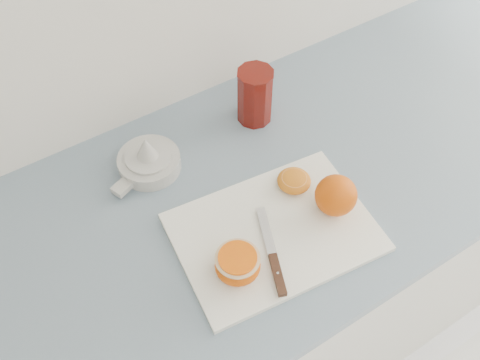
{
  "coord_description": "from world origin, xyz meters",
  "views": [
    {
      "loc": [
        -0.27,
        1.17,
        1.74
      ],
      "look_at": [
        0.05,
        1.69,
        0.96
      ],
      "focal_mm": 40.0,
      "sensor_mm": 36.0,
      "label": 1
    }
  ],
  "objects_px": {
    "half_orange": "(238,264)",
    "red_tumbler": "(255,97)",
    "citrus_juicer": "(148,161)",
    "counter": "(255,286)",
    "cutting_board": "(274,232)"
  },
  "relations": [
    {
      "from": "half_orange",
      "to": "citrus_juicer",
      "type": "height_order",
      "value": "citrus_juicer"
    },
    {
      "from": "citrus_juicer",
      "to": "red_tumbler",
      "type": "distance_m",
      "value": 0.26
    },
    {
      "from": "half_orange",
      "to": "citrus_juicer",
      "type": "bearing_deg",
      "value": 94.25
    },
    {
      "from": "counter",
      "to": "citrus_juicer",
      "type": "relative_size",
      "value": 14.85
    },
    {
      "from": "counter",
      "to": "red_tumbler",
      "type": "xyz_separation_m",
      "value": [
        0.09,
        0.16,
        0.5
      ]
    },
    {
      "from": "counter",
      "to": "citrus_juicer",
      "type": "distance_m",
      "value": 0.52
    },
    {
      "from": "counter",
      "to": "half_orange",
      "type": "xyz_separation_m",
      "value": [
        -0.15,
        -0.15,
        0.48
      ]
    },
    {
      "from": "half_orange",
      "to": "citrus_juicer",
      "type": "distance_m",
      "value": 0.3
    },
    {
      "from": "half_orange",
      "to": "red_tumbler",
      "type": "bearing_deg",
      "value": 52.4
    },
    {
      "from": "counter",
      "to": "cutting_board",
      "type": "xyz_separation_m",
      "value": [
        -0.04,
        -0.11,
        0.45
      ]
    },
    {
      "from": "half_orange",
      "to": "red_tumbler",
      "type": "height_order",
      "value": "red_tumbler"
    },
    {
      "from": "half_orange",
      "to": "citrus_juicer",
      "type": "xyz_separation_m",
      "value": [
        -0.02,
        0.3,
        -0.01
      ]
    },
    {
      "from": "citrus_juicer",
      "to": "red_tumbler",
      "type": "relative_size",
      "value": 1.24
    },
    {
      "from": "half_orange",
      "to": "red_tumbler",
      "type": "distance_m",
      "value": 0.39
    },
    {
      "from": "cutting_board",
      "to": "citrus_juicer",
      "type": "xyz_separation_m",
      "value": [
        -0.13,
        0.27,
        0.02
      ]
    }
  ]
}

